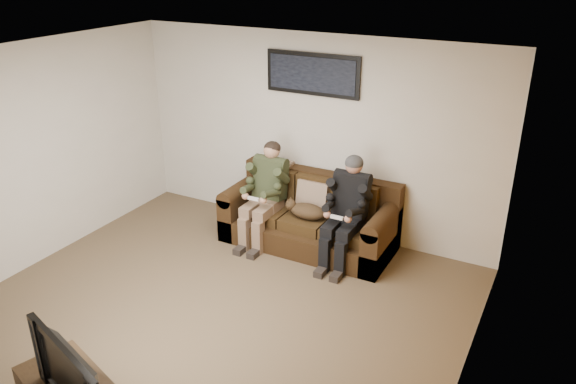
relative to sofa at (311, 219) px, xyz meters
The scene contains 15 objects.
floor 1.87m from the sofa, 96.98° to the right, with size 5.00×5.00×0.00m, color brown.
ceiling 2.92m from the sofa, 96.98° to the right, with size 5.00×5.00×0.00m, color silver.
wall_back 1.08m from the sofa, 117.90° to the left, with size 5.00×5.00×0.00m, color beige.
wall_front 4.20m from the sofa, 93.14° to the right, with size 5.00×5.00×0.00m, color beige.
wall_left 3.42m from the sofa, 146.14° to the right, with size 4.50×4.50×0.00m, color beige.
wall_right 3.07m from the sofa, 38.76° to the right, with size 4.50×4.50×0.00m, color beige.
accent_wall_right 3.07m from the sofa, 38.88° to the right, with size 4.50×4.50×0.00m, color #B76F12.
sofa is the anchor object (origin of this frame).
throw_pillow 0.30m from the sofa, 90.00° to the left, with size 0.41×0.12×0.39m, color #8D725C.
throw_blanket 0.90m from the sofa, 157.48° to the left, with size 0.44×0.22×0.08m, color tan.
person_left 0.70m from the sofa, 162.00° to the right, with size 0.51×0.87×1.29m.
person_right 0.70m from the sofa, 17.96° to the right, with size 0.51×0.86×1.30m.
cat 0.27m from the sofa, 84.01° to the right, with size 0.66×0.26×0.24m.
framed_poster 1.82m from the sofa, 117.23° to the left, with size 1.25×0.05×0.52m.
television 3.80m from the sofa, 89.68° to the right, with size 1.01×0.13×0.58m, color black.
Camera 1 is at (2.99, -4.01, 3.51)m, focal length 35.00 mm.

